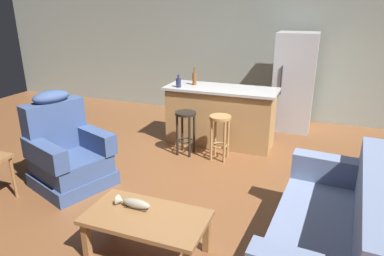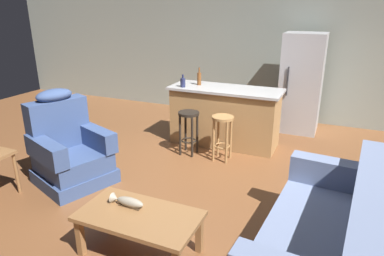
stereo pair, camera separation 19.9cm
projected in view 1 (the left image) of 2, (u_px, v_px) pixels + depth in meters
ground_plane at (191, 178)px, 4.61m from camera, size 12.00×12.00×0.00m
back_wall at (246, 52)px, 6.93m from camera, size 12.00×0.05×2.60m
coffee_table at (146, 221)px, 3.07m from camera, size 1.10×0.60×0.42m
fish_figurine at (133, 203)px, 3.16m from camera, size 0.34×0.10×0.10m
couch at (331, 235)px, 2.91m from camera, size 0.99×1.96×0.94m
recliner_near_lamp at (67, 153)px, 4.34m from camera, size 1.08×1.08×1.20m
kitchen_island at (220, 116)px, 5.64m from camera, size 1.80×0.70×0.95m
bar_stool_left at (186, 125)px, 5.21m from camera, size 0.32×0.32×0.68m
bar_stool_right at (220, 129)px, 5.03m from camera, size 0.32×0.32×0.68m
refrigerator at (294, 82)px, 6.22m from camera, size 0.70×0.69×1.76m
bottle_tall_green at (179, 82)px, 5.49m from camera, size 0.08×0.08×0.20m
bottle_short_amber at (194, 78)px, 5.64m from camera, size 0.07×0.07×0.29m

